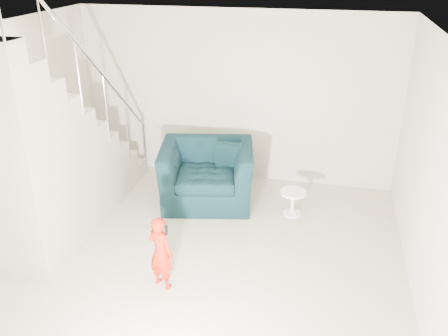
{
  "coord_description": "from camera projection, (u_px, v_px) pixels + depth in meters",
  "views": [
    {
      "loc": [
        1.4,
        -4.32,
        3.46
      ],
      "look_at": [
        0.15,
        1.2,
        0.85
      ],
      "focal_mm": 38.0,
      "sensor_mm": 36.0,
      "label": 1
    }
  ],
  "objects": [
    {
      "name": "phone",
      "position": [
        166.0,
        230.0,
        5.0
      ],
      "size": [
        0.02,
        0.05,
        0.1
      ],
      "primitive_type": "cube",
      "rotation": [
        0.0,
        0.0,
        0.0
      ],
      "color": "black",
      "rests_on": "toddler"
    },
    {
      "name": "cushion",
      "position": [
        229.0,
        155.0,
        7.06
      ],
      "size": [
        0.42,
        0.2,
        0.41
      ],
      "primitive_type": "cube",
      "rotation": [
        0.21,
        0.0,
        0.0
      ],
      "color": "black",
      "rests_on": "armchair"
    },
    {
      "name": "armchair",
      "position": [
        207.0,
        174.0,
        7.04
      ],
      "size": [
        1.54,
        1.41,
        0.87
      ],
      "primitive_type": "imported",
      "rotation": [
        0.0,
        0.0,
        0.2
      ],
      "color": "black",
      "rests_on": "floor"
    },
    {
      "name": "floor",
      "position": [
        189.0,
        274.0,
        5.55
      ],
      "size": [
        5.5,
        5.5,
        0.0
      ],
      "primitive_type": "plane",
      "color": "tan",
      "rests_on": "ground"
    },
    {
      "name": "ceiling",
      "position": [
        180.0,
        39.0,
        4.42
      ],
      "size": [
        5.5,
        5.5,
        0.0
      ],
      "primitive_type": "plane",
      "rotation": [
        3.14,
        0.0,
        0.0
      ],
      "color": "silver",
      "rests_on": "back_wall"
    },
    {
      "name": "throw",
      "position": [
        167.0,
        163.0,
        7.13
      ],
      "size": [
        0.05,
        0.49,
        0.54
      ],
      "primitive_type": "cube",
      "color": "black",
      "rests_on": "armchair"
    },
    {
      "name": "staircase",
      "position": [
        49.0,
        166.0,
        6.05
      ],
      "size": [
        1.02,
        3.03,
        3.62
      ],
      "color": "#ADA089",
      "rests_on": "floor"
    },
    {
      "name": "right_wall",
      "position": [
        438.0,
        195.0,
        4.49
      ],
      "size": [
        0.0,
        5.5,
        5.5
      ],
      "primitive_type": "plane",
      "rotation": [
        1.57,
        0.0,
        -1.57
      ],
      "color": "#BFB59C",
      "rests_on": "floor"
    },
    {
      "name": "back_wall",
      "position": [
        236.0,
        98.0,
        7.43
      ],
      "size": [
        5.0,
        0.0,
        5.0
      ],
      "primitive_type": "plane",
      "rotation": [
        1.57,
        0.0,
        0.0
      ],
      "color": "#BFB59C",
      "rests_on": "floor"
    },
    {
      "name": "side_table",
      "position": [
        293.0,
        199.0,
        6.72
      ],
      "size": [
        0.37,
        0.37,
        0.37
      ],
      "color": "white",
      "rests_on": "floor"
    },
    {
      "name": "toddler",
      "position": [
        161.0,
        252.0,
        5.2
      ],
      "size": [
        0.38,
        0.32,
        0.88
      ],
      "primitive_type": "imported",
      "rotation": [
        0.0,
        0.0,
        2.72
      ],
      "color": "#9C1705",
      "rests_on": "floor"
    }
  ]
}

